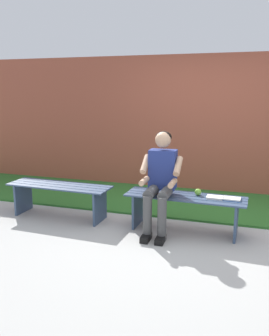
# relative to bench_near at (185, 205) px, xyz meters

# --- Properties ---
(ground_plane) EXTENTS (10.00, 7.00, 0.04)m
(ground_plane) POSITION_rel_bench_near_xyz_m (0.90, 1.00, -0.37)
(ground_plane) COLOR #B2B2AD
(grass_strip) EXTENTS (9.00, 1.97, 0.03)m
(grass_strip) POSITION_rel_bench_near_xyz_m (0.90, -1.35, -0.34)
(grass_strip) COLOR #2D6B28
(grass_strip) RESTS_ON ground
(brick_wall) EXTENTS (9.50, 0.24, 2.40)m
(brick_wall) POSITION_rel_bench_near_xyz_m (0.50, -2.09, 0.85)
(brick_wall) COLOR #9E4C38
(brick_wall) RESTS_ON ground
(bench_near) EXTENTS (1.53, 0.50, 0.47)m
(bench_near) POSITION_rel_bench_near_xyz_m (0.00, 0.00, 0.00)
(bench_near) COLOR #384C6B
(bench_near) RESTS_ON ground
(bench_far) EXTENTS (1.51, 0.50, 0.47)m
(bench_far) POSITION_rel_bench_near_xyz_m (1.79, 0.00, -0.00)
(bench_far) COLOR #384C6B
(bench_far) RESTS_ON ground
(person_seated) EXTENTS (0.50, 0.69, 1.28)m
(person_seated) POSITION_rel_bench_near_xyz_m (0.30, 0.10, 0.36)
(person_seated) COLOR navy
(person_seated) RESTS_ON ground
(apple) EXTENTS (0.09, 0.09, 0.09)m
(apple) POSITION_rel_bench_near_xyz_m (-0.15, -0.07, 0.16)
(apple) COLOR #72B738
(apple) RESTS_ON bench_near
(book_open) EXTENTS (0.42, 0.17, 0.02)m
(book_open) POSITION_rel_bench_near_xyz_m (-0.47, 0.00, 0.13)
(book_open) COLOR white
(book_open) RESTS_ON bench_near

